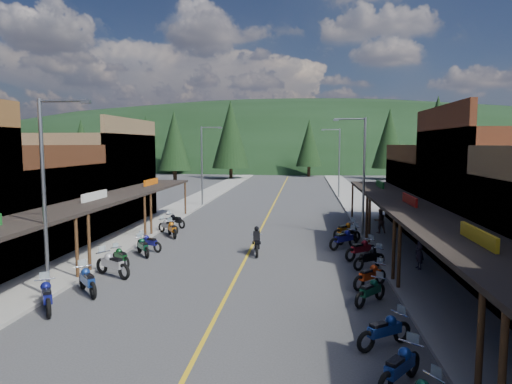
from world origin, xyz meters
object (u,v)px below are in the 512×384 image
(shop_west_3, at_px, (88,179))
(bike_west_5, at_px, (87,279))
(bike_east_10, at_px, (349,234))
(streetlight_3, at_px, (338,160))
(bike_west_4, at_px, (47,295))
(bike_west_10, at_px, (172,228))
(streetlight_2, at_px, (362,171))
(bike_east_7, at_px, (369,257))
(bike_east_6, at_px, (370,274))
(pine_8, at_px, (127,146))
(pine_11, at_px, (437,137))
(pine_2, at_px, (231,134))
(bike_east_8, at_px, (361,248))
(pine_7, at_px, (146,140))
(bike_east_4, at_px, (385,329))
(pine_5, at_px, (461,135))
(bike_west_12, at_px, (175,220))
(pedestrian_east_a, at_px, (419,252))
(pine_4, at_px, (389,139))
(bike_east_3, at_px, (400,365))
(pine_0, at_px, (81,143))
(pine_1, at_px, (173,139))
(shop_west_2, at_px, (12,208))
(rider_on_bike, at_px, (257,243))
(pedestrian_east_b, at_px, (380,221))
(shop_east_3, at_px, (451,195))
(bike_west_8, at_px, (143,246))
(shop_east_2, at_px, (511,197))
(bike_east_11, at_px, (345,229))
(bike_west_9, at_px, (149,242))
(bike_east_5, at_px, (370,290))
(bike_west_6, at_px, (112,263))
(streetlight_0, at_px, (47,190))
(bike_east_9, at_px, (344,238))
(pine_9, at_px, (452,143))
(bike_west_7, at_px, (121,256))
(bike_west_11, at_px, (168,225))

(shop_west_3, bearing_deg, bike_west_5, -64.28)
(bike_east_10, bearing_deg, streetlight_3, 132.11)
(bike_west_4, height_order, bike_west_10, bike_west_4)
(streetlight_2, xyz_separation_m, bike_east_7, (-0.51, -8.02, -3.86))
(shop_west_3, distance_m, bike_east_6, 24.71)
(pine_8, xyz_separation_m, pine_11, (42.00, -2.00, 1.21))
(pine_2, distance_m, bike_east_8, 58.96)
(pine_7, relative_size, bike_east_4, 6.00)
(bike_east_6, bearing_deg, bike_west_4, -116.09)
(pine_5, height_order, bike_east_7, pine_5)
(bike_west_12, relative_size, pedestrian_east_a, 1.23)
(pine_4, distance_m, bike_east_6, 64.62)
(pine_2, bearing_deg, bike_east_3, -77.31)
(pine_0, bearing_deg, pine_1, 26.57)
(bike_west_4, relative_size, bike_east_6, 1.08)
(shop_west_2, xyz_separation_m, pedestrian_east_a, (22.55, -2.00, -1.54))
(rider_on_bike, xyz_separation_m, pedestrian_east_b, (7.84, 6.39, 0.33))
(shop_east_3, distance_m, bike_west_8, 22.03)
(shop_east_2, relative_size, streetlight_3, 1.36)
(shop_east_3, bearing_deg, bike_west_4, -137.32)
(bike_east_11, bearing_deg, shop_east_3, 72.98)
(streetlight_2, distance_m, bike_west_9, 14.47)
(bike_east_8, bearing_deg, rider_on_bike, -134.85)
(bike_east_5, bearing_deg, pedestrian_east_b, 119.25)
(pine_11, xyz_separation_m, bike_west_4, (-26.40, -45.29, -6.54))
(pine_7, relative_size, bike_east_11, 5.65)
(pine_5, bearing_deg, bike_east_3, -108.77)
(shop_east_3, bearing_deg, pine_2, 116.96)
(bike_west_9, bearing_deg, bike_west_6, -150.47)
(streetlight_0, bearing_deg, bike_west_4, -66.85)
(pine_11, distance_m, bike_east_9, 37.23)
(streetlight_3, relative_size, pedestrian_east_b, 4.67)
(pine_0, relative_size, pine_5, 0.79)
(pine_4, height_order, bike_west_5, pine_4)
(bike_west_5, relative_size, bike_east_5, 1.12)
(pine_9, relative_size, bike_west_7, 5.77)
(bike_east_6, bearing_deg, bike_east_7, 128.26)
(bike_west_4, distance_m, bike_west_9, 9.81)
(streetlight_3, bearing_deg, rider_on_bike, -103.11)
(bike_west_7, distance_m, bike_west_11, 8.52)
(bike_west_4, relative_size, bike_east_5, 1.13)
(pedestrian_east_b, bearing_deg, shop_west_2, 4.08)
(pine_8, bearing_deg, bike_west_8, -67.27)
(pine_1, distance_m, pine_11, 54.41)
(bike_west_4, distance_m, bike_west_5, 2.11)
(bike_east_9, bearing_deg, bike_west_6, -100.87)
(pine_8, bearing_deg, streetlight_2, -47.86)
(shop_west_2, bearing_deg, bike_east_11, 16.02)
(shop_west_2, bearing_deg, bike_east_10, 11.68)
(pine_1, bearing_deg, pedestrian_east_b, -62.16)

